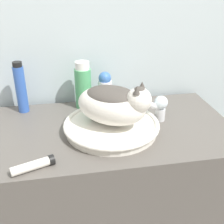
% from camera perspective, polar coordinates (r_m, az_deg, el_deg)
% --- Properties ---
extents(wall_back, '(8.00, 0.05, 2.40)m').
position_cam_1_polar(wall_back, '(1.39, -2.66, 17.69)').
color(wall_back, silver).
rests_on(wall_back, ground_plane).
extents(vanity_counter, '(1.03, 0.57, 0.83)m').
position_cam_1_polar(vanity_counter, '(1.44, -0.04, -17.54)').
color(vanity_counter, '#56514C').
rests_on(vanity_counter, ground_plane).
extents(sink_basin, '(0.39, 0.39, 0.04)m').
position_cam_1_polar(sink_basin, '(1.15, -0.11, -2.82)').
color(sink_basin, white).
rests_on(sink_basin, vanity_counter).
extents(cat, '(0.34, 0.39, 0.18)m').
position_cam_1_polar(cat, '(1.10, 0.36, 1.87)').
color(cat, silver).
rests_on(cat, sink_basin).
extents(faucet, '(0.16, 0.07, 0.14)m').
position_cam_1_polar(faucet, '(1.22, 9.34, 1.23)').
color(faucet, silver).
rests_on(faucet, vanity_counter).
extents(shampoo_bottle_tall, '(0.05, 0.05, 0.24)m').
position_cam_1_polar(shampoo_bottle_tall, '(1.34, -18.04, 4.65)').
color(shampoo_bottle_tall, '#335BB7').
rests_on(shampoo_bottle_tall, vanity_counter).
extents(mouthwash_bottle, '(0.08, 0.08, 0.22)m').
position_cam_1_polar(mouthwash_bottle, '(1.33, -5.88, 5.32)').
color(mouthwash_bottle, '#4CA366').
rests_on(mouthwash_bottle, vanity_counter).
extents(lotion_bottle_white, '(0.07, 0.07, 0.17)m').
position_cam_1_polar(lotion_bottle_white, '(1.35, -1.43, 4.69)').
color(lotion_bottle_white, silver).
rests_on(lotion_bottle_white, vanity_counter).
extents(cream_tube, '(0.15, 0.08, 0.04)m').
position_cam_1_polar(cream_tube, '(0.98, -15.62, -10.40)').
color(cream_tube, silver).
rests_on(cream_tube, vanity_counter).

